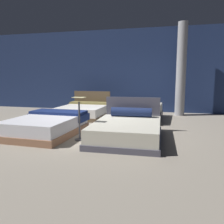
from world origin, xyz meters
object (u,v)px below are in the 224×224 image
at_px(bed_2, 84,111).
at_px(bed_3, 140,112).
at_px(bed_1, 127,130).
at_px(support_pillar, 181,70).
at_px(bed_0, 47,125).
at_px(price_sign, 79,124).

height_order(bed_2, bed_3, bed_2).
distance_m(bed_1, support_pillar, 4.45).
relative_size(bed_0, bed_3, 1.01).
distance_m(bed_0, bed_3, 3.43).
bearing_deg(bed_3, price_sign, -105.66).
distance_m(bed_0, bed_1, 2.11).
relative_size(bed_3, price_sign, 2.09).
distance_m(bed_0, bed_2, 2.75).
relative_size(bed_2, price_sign, 1.96).
height_order(bed_1, support_pillar, support_pillar).
height_order(bed_0, support_pillar, support_pillar).
bearing_deg(support_pillar, bed_1, -108.91).
relative_size(bed_2, bed_3, 0.94).
relative_size(price_sign, support_pillar, 0.29).
height_order(bed_1, bed_3, bed_1).
xyz_separation_m(bed_1, price_sign, (-1.08, -0.32, 0.15)).
bearing_deg(price_sign, bed_0, 163.47).
distance_m(bed_0, support_pillar, 5.48).
bearing_deg(support_pillar, bed_3, -138.82).
xyz_separation_m(bed_1, support_pillar, (1.36, 3.96, 1.52)).
height_order(price_sign, support_pillar, support_pillar).
height_order(bed_3, price_sign, price_sign).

